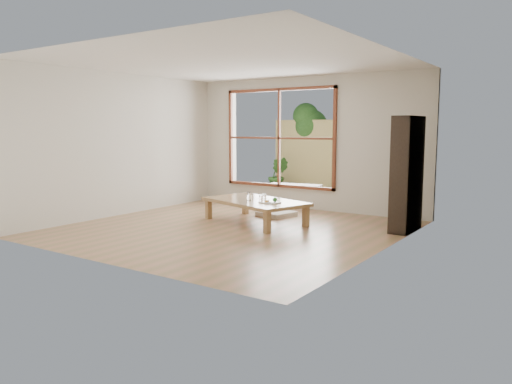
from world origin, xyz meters
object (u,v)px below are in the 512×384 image
bookshelf (407,174)px  garden_bench (295,187)px  low_table (255,203)px  food_tray (271,202)px

bookshelf → garden_bench: 3.46m
low_table → food_tray: (0.41, -0.15, 0.07)m
low_table → bookshelf: size_ratio=1.12×
bookshelf → garden_bench: (-2.96, 1.70, -0.56)m
food_tray → garden_bench: bearing=118.1°
low_table → food_tray: size_ratio=6.18×
low_table → bookshelf: (2.33, 0.77, 0.55)m
bookshelf → garden_bench: bearing=150.2°
food_tray → low_table: bearing=166.0°
garden_bench → food_tray: bearing=-77.6°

